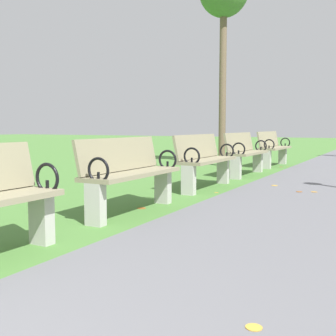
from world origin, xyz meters
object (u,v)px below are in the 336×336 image
object	(u,v)px
park_bench_5	(245,152)
park_bench_6	(273,148)
park_bench_3	(130,173)
park_bench_4	(205,160)

from	to	relation	value
park_bench_5	park_bench_6	bearing A→B (deg)	90.00
park_bench_3	park_bench_6	distance (m)	6.79
park_bench_5	park_bench_3	bearing A→B (deg)	-90.00
park_bench_5	park_bench_6	xyz separation A→B (m)	(0.00, 2.32, 0.00)
park_bench_3	park_bench_5	xyz separation A→B (m)	(0.00, 4.47, 0.00)
park_bench_4	park_bench_5	world-z (taller)	same
park_bench_4	park_bench_6	xyz separation A→B (m)	(0.00, 4.51, 0.00)
park_bench_6	park_bench_4	bearing A→B (deg)	-90.00
park_bench_3	park_bench_4	xyz separation A→B (m)	(0.00, 2.28, 0.00)
park_bench_5	park_bench_4	bearing A→B (deg)	-90.00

